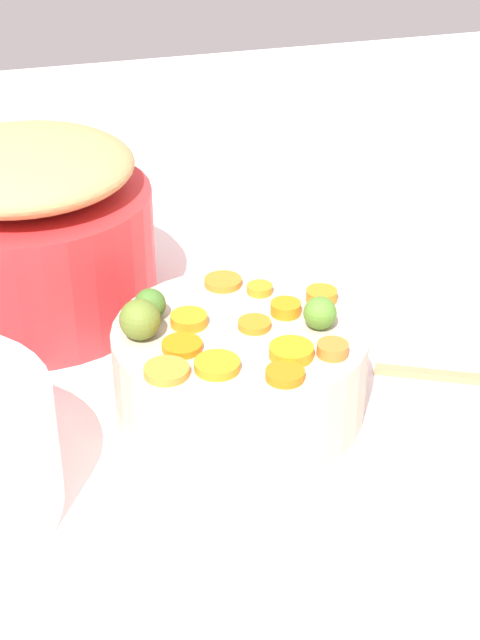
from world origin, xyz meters
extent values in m
cube|color=white|center=(0.00, 0.00, 0.01)|extent=(2.40, 2.40, 0.02)
cylinder|color=#C1B19A|center=(-0.02, -0.01, 0.06)|extent=(0.23, 0.23, 0.09)
cylinder|color=red|center=(-0.26, -0.17, 0.09)|extent=(0.26, 0.26, 0.14)
ellipsoid|color=tan|center=(-0.26, -0.17, 0.19)|extent=(0.23, 0.23, 0.06)
cylinder|color=orange|center=(0.04, -0.05, 0.11)|extent=(0.05, 0.05, 0.01)
cylinder|color=orange|center=(-0.03, 0.04, 0.11)|extent=(0.04, 0.04, 0.01)
cylinder|color=orange|center=(-0.10, -0.01, 0.11)|extent=(0.05, 0.05, 0.01)
cylinder|color=orange|center=(-0.04, -0.06, 0.11)|extent=(0.04, 0.04, 0.01)
cylinder|color=orange|center=(0.07, 0.00, 0.11)|extent=(0.05, 0.05, 0.01)
cylinder|color=orange|center=(-0.05, 0.08, 0.11)|extent=(0.03, 0.03, 0.01)
cylinder|color=orange|center=(0.04, 0.02, 0.11)|extent=(0.04, 0.04, 0.01)
cylinder|color=orange|center=(0.05, 0.05, 0.11)|extent=(0.04, 0.04, 0.01)
cylinder|color=orange|center=(-0.08, 0.02, 0.11)|extent=(0.03, 0.03, 0.01)
cylinder|color=orange|center=(0.03, -0.09, 0.11)|extent=(0.05, 0.05, 0.01)
cylinder|color=orange|center=(0.00, -0.07, 0.11)|extent=(0.05, 0.05, 0.01)
cylinder|color=orange|center=(-0.02, 0.00, 0.11)|extent=(0.04, 0.04, 0.01)
sphere|color=#52872C|center=(0.00, 0.06, 0.12)|extent=(0.03, 0.03, 0.03)
sphere|color=olive|center=(-0.03, -0.10, 0.12)|extent=(0.04, 0.04, 0.04)
sphere|color=#437028|center=(-0.06, -0.09, 0.12)|extent=(0.03, 0.03, 0.03)
camera|label=1|loc=(0.70, -0.23, 0.56)|focal=54.10mm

